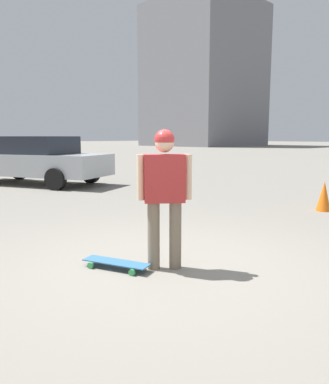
{
  "coord_description": "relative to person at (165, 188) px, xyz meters",
  "views": [
    {
      "loc": [
        -2.82,
        -2.98,
        1.49
      ],
      "look_at": [
        0.0,
        0.0,
        0.88
      ],
      "focal_mm": 35.0,
      "sensor_mm": 36.0,
      "label": 1
    }
  ],
  "objects": [
    {
      "name": "car_parked_near",
      "position": [
        2.32,
        8.38,
        -0.16
      ],
      "size": [
        3.64,
        5.06,
        1.5
      ],
      "rotation": [
        0.0,
        0.0,
        2.01
      ],
      "color": "#ADB2B7",
      "rests_on": "ground_plane"
    },
    {
      "name": "person",
      "position": [
        0.0,
        0.0,
        0.0
      ],
      "size": [
        0.49,
        0.44,
        1.57
      ],
      "rotation": [
        0.0,
        0.0,
        -0.67
      ],
      "color": "#7A6B56",
      "rests_on": "ground_plane"
    },
    {
      "name": "building_block_distant",
      "position": [
        46.19,
        39.25,
        10.45
      ],
      "size": [
        15.79,
        15.46,
        22.77
      ],
      "color": "slate",
      "rests_on": "ground_plane"
    },
    {
      "name": "skateboard",
      "position": [
        -0.41,
        0.37,
        -0.86
      ],
      "size": [
        0.49,
        0.81,
        0.08
      ],
      "rotation": [
        0.0,
        0.0,
        1.96
      ],
      "color": "#336693",
      "rests_on": "ground_plane"
    },
    {
      "name": "ground_plane",
      "position": [
        0.0,
        0.0,
        -0.93
      ],
      "size": [
        220.0,
        220.0,
        0.0
      ],
      "primitive_type": "plane",
      "color": "gray"
    },
    {
      "name": "traffic_cone",
      "position": [
        4.64,
        0.22,
        -0.63
      ],
      "size": [
        0.29,
        0.29,
        0.6
      ],
      "color": "orange",
      "rests_on": "ground_plane"
    }
  ]
}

